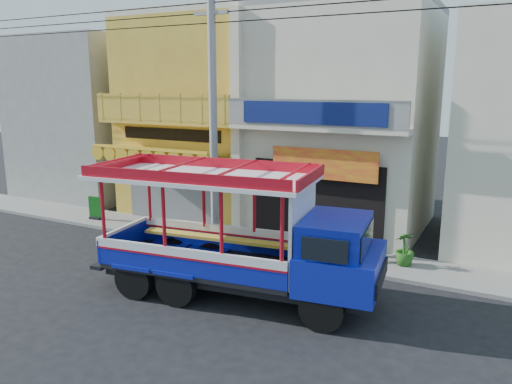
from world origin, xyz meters
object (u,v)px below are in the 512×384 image
at_px(green_sign, 95,210).
at_px(potted_plant_a, 336,235).
at_px(songthaew_truck, 255,238).
at_px(potted_plant_b, 345,243).
at_px(potted_plant_c, 405,249).
at_px(utility_pole, 217,97).

xyz_separation_m(green_sign, potted_plant_a, (9.82, 0.76, 0.12)).
relative_size(songthaew_truck, potted_plant_b, 7.02).
xyz_separation_m(green_sign, potted_plant_b, (10.36, 0.00, 0.16)).
bearing_deg(potted_plant_c, potted_plant_a, -54.47).
bearing_deg(potted_plant_b, green_sign, 42.54).
bearing_deg(green_sign, potted_plant_a, 4.41).
relative_size(potted_plant_a, potted_plant_c, 0.98).
bearing_deg(potted_plant_c, green_sign, -43.73).
relative_size(songthaew_truck, potted_plant_c, 7.42).
relative_size(utility_pole, potted_plant_a, 27.83).
height_order(songthaew_truck, potted_plant_a, songthaew_truck).
height_order(utility_pole, songthaew_truck, utility_pole).
bearing_deg(utility_pole, green_sign, 175.84).
bearing_deg(potted_plant_a, utility_pole, 144.86).
bearing_deg(potted_plant_c, songthaew_truck, 8.49).
bearing_deg(green_sign, potted_plant_b, 0.00).
height_order(potted_plant_a, potted_plant_b, potted_plant_b).
xyz_separation_m(utility_pole, potted_plant_a, (3.74, 1.20, -4.41)).
bearing_deg(potted_plant_b, potted_plant_a, -12.08).
xyz_separation_m(songthaew_truck, potted_plant_a, (0.68, 4.40, -1.04)).
height_order(songthaew_truck, potted_plant_c, songthaew_truck).
bearing_deg(potted_plant_a, potted_plant_c, -61.76).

